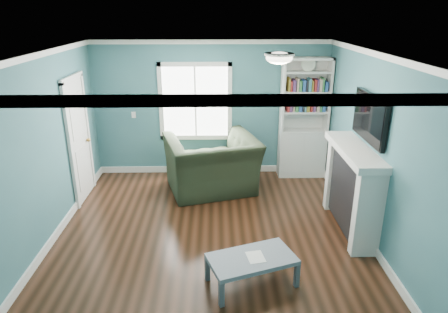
{
  "coord_description": "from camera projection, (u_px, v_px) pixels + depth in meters",
  "views": [
    {
      "loc": [
        0.09,
        -5.06,
        3.12
      ],
      "look_at": [
        0.21,
        0.4,
        1.1
      ],
      "focal_mm": 32.0,
      "sensor_mm": 36.0,
      "label": 1
    }
  ],
  "objects": [
    {
      "name": "window",
      "position": [
        195.0,
        102.0,
        7.64
      ],
      "size": [
        1.4,
        0.06,
        1.5
      ],
      "color": "white",
      "rests_on": "room_walls"
    },
    {
      "name": "coffee_table",
      "position": [
        252.0,
        261.0,
        4.73
      ],
      "size": [
        1.14,
        0.86,
        0.37
      ],
      "rotation": [
        0.0,
        0.0,
        0.34
      ],
      "color": "#484E56",
      "rests_on": "ground"
    },
    {
      "name": "room_walls",
      "position": [
        209.0,
        133.0,
        5.27
      ],
      "size": [
        5.0,
        5.0,
        5.0
      ],
      "color": "#346570",
      "rests_on": "ground"
    },
    {
      "name": "paper_sheet",
      "position": [
        256.0,
        257.0,
        4.72
      ],
      "size": [
        0.24,
        0.28,
        0.0
      ],
      "primitive_type": "cube",
      "rotation": [
        0.0,
        0.0,
        0.18
      ],
      "color": "white",
      "rests_on": "coffee_table"
    },
    {
      "name": "fireplace",
      "position": [
        352.0,
        190.0,
        5.83
      ],
      "size": [
        0.44,
        1.58,
        1.3
      ],
      "color": "black",
      "rests_on": "ground"
    },
    {
      "name": "tv",
      "position": [
        370.0,
        118.0,
        5.46
      ],
      "size": [
        0.06,
        1.1,
        0.65
      ],
      "primitive_type": "cube",
      "color": "black",
      "rests_on": "fireplace"
    },
    {
      "name": "door",
      "position": [
        79.0,
        138.0,
        6.72
      ],
      "size": [
        0.12,
        0.98,
        2.17
      ],
      "color": "silver",
      "rests_on": "ground"
    },
    {
      "name": "trim",
      "position": [
        209.0,
        157.0,
        5.39
      ],
      "size": [
        4.5,
        5.0,
        2.6
      ],
      "color": "white",
      "rests_on": "ground"
    },
    {
      "name": "bookshelf",
      "position": [
        303.0,
        130.0,
        7.69
      ],
      "size": [
        0.9,
        0.35,
        2.31
      ],
      "color": "silver",
      "rests_on": "ground"
    },
    {
      "name": "recliner",
      "position": [
        212.0,
        156.0,
        7.09
      ],
      "size": [
        1.75,
        1.38,
        1.34
      ],
      "primitive_type": "imported",
      "rotation": [
        0.0,
        0.0,
        -2.87
      ],
      "color": "black",
      "rests_on": "ground"
    },
    {
      "name": "light_switch",
      "position": [
        134.0,
        115.0,
        7.71
      ],
      "size": [
        0.08,
        0.01,
        0.12
      ],
      "primitive_type": "cube",
      "color": "white",
      "rests_on": "room_walls"
    },
    {
      "name": "floor",
      "position": [
        211.0,
        237.0,
        5.82
      ],
      "size": [
        5.0,
        5.0,
        0.0
      ],
      "primitive_type": "plane",
      "color": "black",
      "rests_on": "ground"
    },
    {
      "name": "ceiling_fixture",
      "position": [
        279.0,
        57.0,
        5.05
      ],
      "size": [
        0.38,
        0.38,
        0.15
      ],
      "color": "white",
      "rests_on": "room_walls"
    }
  ]
}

